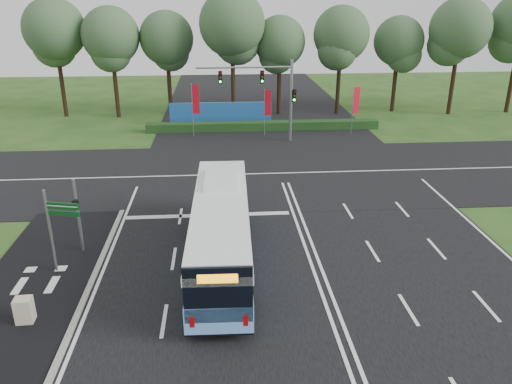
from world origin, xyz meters
TOP-DOWN VIEW (x-y plane):
  - ground at (0.00, 0.00)m, footprint 120.00×120.00m
  - road_main at (0.00, 0.00)m, footprint 20.00×120.00m
  - road_cross at (0.00, 12.00)m, footprint 120.00×14.00m
  - bike_path at (-12.50, -3.00)m, footprint 5.00×18.00m
  - kerb_strip at (-10.10, -3.00)m, footprint 0.25×18.00m
  - city_bus at (-4.26, -0.56)m, footprint 2.89×12.26m
  - pedestrian_signal at (-11.21, 1.13)m, footprint 0.35×0.43m
  - street_sign at (-11.61, -0.82)m, footprint 1.56×0.43m
  - utility_cabinet at (-12.00, -4.63)m, footprint 0.68×0.58m
  - banner_flag_left at (-6.29, 22.62)m, footprint 0.69×0.23m
  - banner_flag_mid at (0.13, 22.38)m, footprint 0.61×0.23m
  - banner_flag_right at (8.13, 22.29)m, footprint 0.63×0.23m
  - traffic_light_gantry at (0.21, 20.50)m, footprint 8.41×0.28m
  - hedge at (0.00, 24.50)m, footprint 22.00×1.20m
  - blue_hoarding at (-4.00, 27.00)m, footprint 10.00×0.30m
  - eucalyptus_row at (3.46, 30.91)m, footprint 53.90×8.15m

SIDE VIEW (x-z plane):
  - ground at x=0.00m, z-range 0.00..0.00m
  - road_main at x=0.00m, z-range 0.00..0.04m
  - road_cross at x=0.00m, z-range 0.00..0.05m
  - bike_path at x=-12.50m, z-range 0.00..0.06m
  - kerb_strip at x=-10.10m, z-range 0.00..0.12m
  - hedge at x=0.00m, z-range 0.00..0.80m
  - utility_cabinet at x=-12.00m, z-range 0.00..1.10m
  - blue_hoarding at x=-4.00m, z-range 0.00..2.20m
  - city_bus at x=-4.26m, z-range 0.01..3.51m
  - pedestrian_signal at x=-11.21m, z-range 0.18..4.03m
  - street_sign at x=-11.61m, z-range 0.53..4.61m
  - banner_flag_mid at x=0.13m, z-range 0.66..4.92m
  - banner_flag_right at x=8.13m, z-range 0.68..5.09m
  - banner_flag_left at x=-6.29m, z-range 0.72..5.51m
  - traffic_light_gantry at x=0.21m, z-range 1.16..8.16m
  - eucalyptus_row at x=3.46m, z-range 2.20..14.81m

